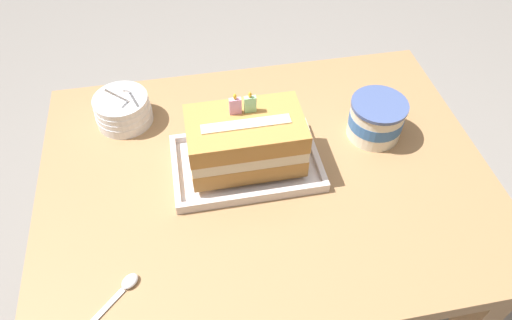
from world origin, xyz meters
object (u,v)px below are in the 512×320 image
at_px(ice_cream_tub, 376,119).
at_px(serving_spoon_near_tray, 124,288).
at_px(birthday_cake, 246,141).
at_px(bowl_stack, 123,110).
at_px(foil_tray, 246,164).

xyz_separation_m(ice_cream_tub, serving_spoon_near_tray, (-0.57, -0.29, -0.04)).
distance_m(ice_cream_tub, serving_spoon_near_tray, 0.65).
xyz_separation_m(birthday_cake, bowl_stack, (-0.26, 0.20, -0.05)).
bearing_deg(ice_cream_tub, birthday_cake, -171.53).
bearing_deg(foil_tray, birthday_cake, 90.00).
relative_size(bowl_stack, serving_spoon_near_tray, 1.21).
relative_size(foil_tray, bowl_stack, 2.40).
relative_size(birthday_cake, bowl_stack, 1.79).
height_order(bowl_stack, ice_cream_tub, bowl_stack).
xyz_separation_m(birthday_cake, ice_cream_tub, (0.31, 0.05, -0.03)).
xyz_separation_m(bowl_stack, ice_cream_tub, (0.57, -0.15, 0.01)).
bearing_deg(serving_spoon_near_tray, ice_cream_tub, 27.07).
bearing_deg(birthday_cake, serving_spoon_near_tray, -136.95).
height_order(birthday_cake, bowl_stack, birthday_cake).
distance_m(foil_tray, ice_cream_tub, 0.32).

